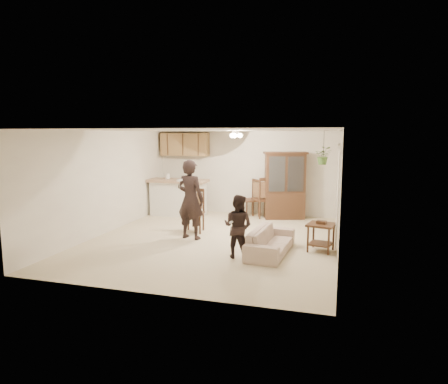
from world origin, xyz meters
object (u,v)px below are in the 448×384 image
(side_table, at_px, (321,237))
(chair_hutch_left, at_px, (250,206))
(adult, at_px, (190,200))
(chair_bar, at_px, (194,220))
(china_hutch, at_px, (285,186))
(child, at_px, (238,224))
(chair_hutch_right, at_px, (263,206))
(sofa, at_px, (271,236))

(side_table, relative_size, chair_hutch_left, 0.59)
(adult, xyz_separation_m, chair_bar, (-0.15, 0.61, -0.60))
(china_hutch, bearing_deg, adult, -139.71)
(chair_bar, bearing_deg, child, -54.98)
(child, bearing_deg, china_hutch, -83.76)
(adult, distance_m, chair_bar, 0.87)
(side_table, relative_size, chair_hutch_right, 0.54)
(adult, distance_m, china_hutch, 3.36)
(sofa, xyz_separation_m, side_table, (0.98, 0.44, -0.06))
(side_table, bearing_deg, chair_bar, 165.31)
(adult, distance_m, chair_hutch_right, 3.14)
(adult, distance_m, child, 1.80)
(chair_bar, xyz_separation_m, chair_hutch_right, (1.32, 2.24, 0.03))
(side_table, bearing_deg, chair_hutch_left, 125.44)
(adult, relative_size, chair_bar, 1.69)
(china_hutch, distance_m, chair_hutch_right, 0.88)
(child, xyz_separation_m, side_table, (1.55, 0.90, -0.37))
(sofa, height_order, adult, adult)
(adult, height_order, side_table, adult)
(side_table, height_order, chair_hutch_right, chair_hutch_right)
(adult, bearing_deg, side_table, -172.59)
(adult, relative_size, child, 1.33)
(child, bearing_deg, chair_hutch_right, -74.66)
(child, xyz_separation_m, china_hutch, (0.39, 3.93, 0.27))
(adult, bearing_deg, china_hutch, -111.08)
(adult, xyz_separation_m, side_table, (2.96, -0.20, -0.60))
(child, distance_m, chair_hutch_left, 4.05)
(china_hutch, relative_size, chair_hutch_right, 1.61)
(sofa, relative_size, child, 1.39)
(china_hutch, height_order, chair_hutch_right, china_hutch)
(china_hutch, bearing_deg, chair_hutch_right, 160.88)
(side_table, height_order, chair_bar, chair_bar)
(chair_hutch_right, bearing_deg, side_table, 81.72)
(child, relative_size, china_hutch, 0.70)
(sofa, relative_size, chair_bar, 1.76)
(adult, bearing_deg, chair_hutch_left, -93.53)
(side_table, bearing_deg, china_hutch, 110.95)
(china_hutch, relative_size, chair_bar, 1.80)
(adult, bearing_deg, chair_bar, -65.32)
(child, height_order, chair_bar, child)
(chair_bar, distance_m, chair_hutch_left, 2.45)
(side_table, bearing_deg, adult, 176.14)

